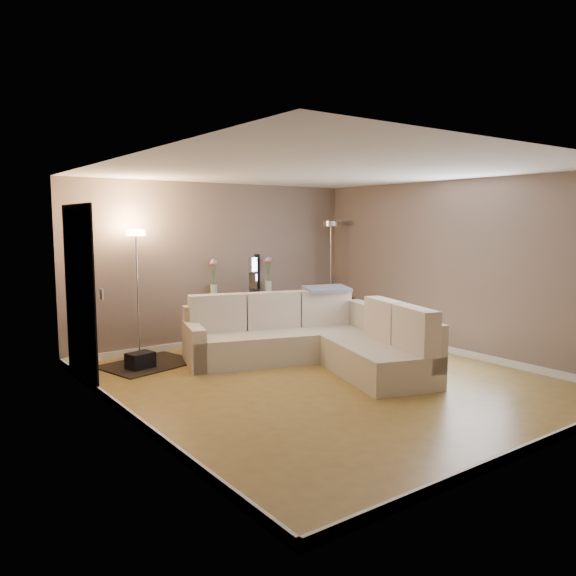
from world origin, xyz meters
TOP-DOWN VIEW (x-y plane):
  - floor at (0.00, 0.00)m, footprint 5.00×5.50m
  - ceiling at (0.00, 0.00)m, footprint 5.00×5.50m
  - wall_back at (0.00, 2.76)m, footprint 5.00×0.02m
  - wall_front at (0.00, -2.76)m, footprint 5.00×0.02m
  - wall_left at (-2.51, 0.00)m, footprint 0.02×5.50m
  - wall_right at (2.51, 0.00)m, footprint 0.02×5.50m
  - baseboard_back at (0.00, 2.73)m, footprint 5.00×0.03m
  - baseboard_front at (0.00, -2.73)m, footprint 5.00×0.03m
  - baseboard_left at (-2.48, 0.00)m, footprint 0.03×5.50m
  - baseboard_right at (2.48, 0.00)m, footprint 0.03×5.50m
  - doorway at (-2.48, 1.70)m, footprint 0.02×1.20m
  - switch_plate at (-2.48, 0.85)m, footprint 0.02×0.08m
  - sectional_sofa at (0.43, 0.78)m, footprint 2.86×3.27m
  - throw_blanket at (1.08, 1.28)m, footprint 0.76×0.55m
  - console_table at (0.30, 2.63)m, footprint 1.22×0.39m
  - leaning_mirror at (0.39, 2.78)m, footprint 0.85×0.09m
  - table_decor at (0.38, 2.60)m, footprint 0.51×0.12m
  - flower_vase_left at (-0.12, 2.66)m, footprint 0.14×0.12m
  - flower_vase_right at (0.89, 2.60)m, footprint 0.14×0.12m
  - floor_lamp_lit at (-1.46, 2.45)m, footprint 0.32×0.32m
  - floor_lamp_unlit at (2.11, 2.41)m, footprint 0.36×0.36m
  - charcoal_rug at (-1.48, 2.08)m, footprint 1.40×1.18m
  - black_bag at (-1.65, 1.94)m, footprint 0.39×0.32m

SIDE VIEW (x-z plane):
  - floor at x=0.00m, z-range -0.01..0.00m
  - charcoal_rug at x=-1.48m, z-range 0.00..0.02m
  - baseboard_back at x=0.00m, z-range 0.00..0.10m
  - baseboard_front at x=0.00m, z-range 0.00..0.10m
  - baseboard_left at x=-2.48m, z-range 0.00..0.10m
  - baseboard_right at x=2.48m, z-range 0.00..0.10m
  - black_bag at x=-1.65m, z-range 0.00..0.23m
  - sectional_sofa at x=0.43m, z-range -0.12..0.83m
  - console_table at x=0.30m, z-range 0.05..0.79m
  - table_decor at x=0.38m, z-range 0.74..0.86m
  - throw_blanket at x=1.08m, z-range 0.92..1.01m
  - flower_vase_left at x=-0.12m, z-range 0.72..1.35m
  - flower_vase_right at x=0.89m, z-range 0.72..1.35m
  - doorway at x=-2.48m, z-range 0.00..2.20m
  - leaning_mirror at x=0.39m, z-range 0.77..1.44m
  - switch_plate at x=-2.48m, z-range 1.14..1.26m
  - wall_back at x=0.00m, z-range 0.00..2.60m
  - wall_front at x=0.00m, z-range 0.00..2.60m
  - wall_left at x=-2.51m, z-range 0.00..2.60m
  - wall_right at x=2.51m, z-range 0.00..2.60m
  - floor_lamp_lit at x=-1.46m, z-range 0.39..2.26m
  - floor_lamp_unlit at x=2.11m, z-range 0.41..2.41m
  - ceiling at x=0.00m, z-range 2.60..2.61m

